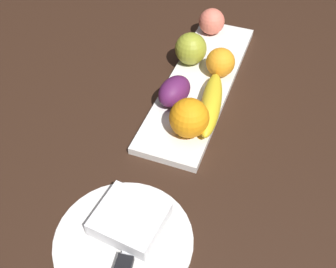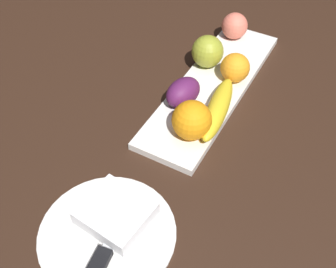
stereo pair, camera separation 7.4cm
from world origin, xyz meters
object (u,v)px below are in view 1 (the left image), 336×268
at_px(dinner_plate, 123,239).
at_px(orange_near_apple, 220,62).
at_px(banana, 211,104).
at_px(grape_bunch, 174,91).
at_px(fruit_tray, 200,83).
at_px(apple, 191,49).
at_px(orange_near_banana, 189,118).
at_px(peach, 212,21).
at_px(folded_napkin, 130,219).

bearing_deg(dinner_plate, orange_near_apple, -4.26).
relative_size(banana, grape_bunch, 2.26).
height_order(fruit_tray, apple, apple).
distance_m(orange_near_apple, orange_near_banana, 0.19).
xyz_separation_m(apple, banana, (-0.14, -0.09, -0.02)).
distance_m(peach, grape_bunch, 0.27).
bearing_deg(banana, grape_bunch, 79.14).
bearing_deg(apple, grape_bunch, -175.30).
xyz_separation_m(orange_near_banana, dinner_plate, (-0.24, 0.02, -0.05)).
bearing_deg(orange_near_banana, grape_bunch, 37.37).
bearing_deg(grape_bunch, orange_near_banana, -142.63).
xyz_separation_m(banana, dinner_plate, (-0.31, 0.05, -0.03)).
xyz_separation_m(orange_near_banana, peach, (0.34, 0.06, -0.01)).
bearing_deg(apple, peach, -4.69).
xyz_separation_m(apple, orange_near_apple, (-0.02, -0.07, -0.00)).
xyz_separation_m(banana, orange_near_apple, (0.12, 0.01, 0.01)).
bearing_deg(apple, fruit_tray, -143.14).
xyz_separation_m(peach, grape_bunch, (-0.27, -0.00, -0.00)).
bearing_deg(banana, orange_near_apple, -2.34).
relative_size(apple, peach, 1.14).
height_order(fruit_tray, banana, banana).
bearing_deg(grape_bunch, folded_napkin, -174.13).
height_order(fruit_tray, grape_bunch, grape_bunch).
relative_size(banana, dinner_plate, 0.83).
xyz_separation_m(apple, dinner_plate, (-0.45, -0.04, -0.05)).
xyz_separation_m(grape_bunch, folded_napkin, (-0.29, -0.03, -0.02)).
xyz_separation_m(apple, folded_napkin, (-0.43, -0.04, -0.03)).
relative_size(fruit_tray, apple, 6.57).
xyz_separation_m(fruit_tray, peach, (0.18, 0.03, 0.04)).
distance_m(orange_near_apple, dinner_plate, 0.44).
bearing_deg(orange_near_banana, apple, 17.47).
height_order(banana, grape_bunch, grape_bunch).
relative_size(grape_bunch, folded_napkin, 0.78).
height_order(peach, folded_napkin, peach).
xyz_separation_m(fruit_tray, orange_near_banana, (-0.15, -0.02, 0.05)).
xyz_separation_m(orange_near_apple, peach, (0.15, 0.06, -0.00)).
bearing_deg(peach, orange_near_apple, -157.12).
bearing_deg(orange_near_banana, fruit_tray, 9.14).
distance_m(fruit_tray, apple, 0.08).
bearing_deg(folded_napkin, orange_near_banana, -6.53).
relative_size(apple, banana, 0.39).
bearing_deg(peach, dinner_plate, -177.02).
distance_m(fruit_tray, folded_napkin, 0.37).
distance_m(grape_bunch, dinner_plate, 0.32).
height_order(dinner_plate, folded_napkin, folded_napkin).
bearing_deg(peach, apple, 175.31).
distance_m(orange_near_apple, folded_napkin, 0.41).
distance_m(banana, orange_near_banana, 0.07).
bearing_deg(folded_napkin, peach, 3.13).
bearing_deg(orange_near_apple, grape_bunch, 152.40).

